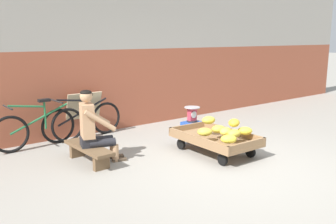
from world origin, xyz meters
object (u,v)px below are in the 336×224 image
Objects in this scene: banana_cart at (215,139)px; low_bench at (89,150)px; sign_board at (83,114)px; bicycle_far_left at (83,120)px; plastic_crate at (192,129)px; weighing_scale at (192,114)px; shopping_bag at (217,132)px; vendor_seated at (93,127)px; bicycle_near_left at (40,128)px.

banana_cart is 2.06m from low_bench.
sign_board reaches higher than low_bench.
low_bench is 0.67× the size of bicycle_far_left.
plastic_crate is (0.37, 1.00, -0.09)m from banana_cart.
weighing_scale is at bearing -41.12° from sign_board.
low_bench is 4.63× the size of shopping_bag.
sign_board is at bearing 138.90° from plastic_crate.
bicycle_far_left is (-1.71, 1.21, -0.10)m from weighing_scale.
shopping_bag is (2.01, -1.60, -0.23)m from bicycle_far_left.
sign_board reaches higher than banana_cart.
banana_cart is 0.88× the size of bicycle_far_left.
vendor_seated is 1.32× the size of sign_board.
low_bench is 2.26m from plastic_crate.
banana_cart reaches higher than shopping_bag.
banana_cart is 0.88× the size of bicycle_near_left.
shopping_bag is at bearing -43.18° from sign_board.
shopping_bag is at bearing -4.88° from vendor_seated.
bicycle_far_left is at bearing 141.58° from shopping_bag.
banana_cart is 4.05× the size of plastic_crate.
shopping_bag is at bearing -52.18° from plastic_crate.
plastic_crate is 2.80m from bicycle_near_left.
vendor_seated is 2.52m from shopping_bag.
plastic_crate is 0.50m from shopping_bag.
shopping_bag is at bearing -5.26° from low_bench.
bicycle_near_left is 1.92× the size of sign_board.
vendor_seated is 3.17× the size of plastic_crate.
bicycle_near_left is 0.86m from bicycle_far_left.
bicycle_near_left is 1.00m from sign_board.
bicycle_near_left reaches higher than banana_cart.
low_bench is 2.27m from weighing_scale.
weighing_scale is 2.79m from bicycle_near_left.
vendor_seated is (0.08, -0.02, 0.37)m from low_bench.
banana_cart is 1.07m from plastic_crate.
banana_cart is 6.07× the size of shopping_bag.
plastic_crate is (2.25, 0.16, -0.05)m from low_bench.
shopping_bag is at bearing -38.42° from bicycle_far_left.
bicycle_far_left is (-1.71, 1.20, 0.20)m from plastic_crate.
low_bench is 3.08× the size of plastic_crate.
banana_cart is 0.92m from shopping_bag.
bicycle_near_left is at bearing -162.78° from sign_board.
banana_cart reaches higher than low_bench.
vendor_seated is at bearing 175.12° from shopping_bag.
bicycle_near_left reaches higher than plastic_crate.
shopping_bag is (0.30, -0.39, -0.03)m from plastic_crate.
bicycle_far_left is at bearing 68.12° from low_bench.
bicycle_far_left is at bearing 144.82° from plastic_crate.
shopping_bag is (2.87, -1.50, -0.23)m from bicycle_near_left.
bicycle_far_left is at bearing 121.22° from banana_cart.
bicycle_near_left is 1.00× the size of bicycle_far_left.
bicycle_far_left is 0.24m from sign_board.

